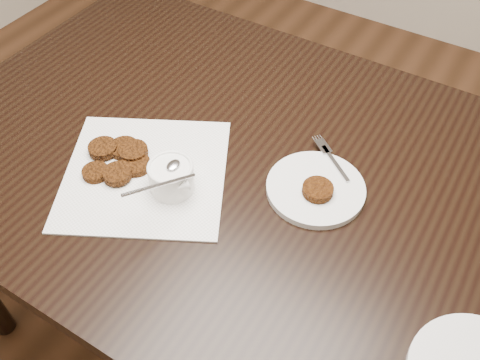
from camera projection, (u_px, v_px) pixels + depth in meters
name	position (u px, v px, depth m)	size (l,w,h in m)	color
floor	(227.00, 345.00, 1.63)	(4.00, 4.00, 0.00)	brown
table	(253.00, 263.00, 1.38)	(1.50, 0.96, 0.75)	black
napkin	(145.00, 173.00, 1.09)	(0.33, 0.33, 0.00)	white
sauce_ramekin	(170.00, 166.00, 1.01)	(0.12, 0.12, 0.13)	white
patty_cluster	(117.00, 158.00, 1.10)	(0.21, 0.21, 0.02)	#592A0B
plate_with_patty	(316.00, 186.00, 1.05)	(0.20, 0.20, 0.03)	silver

